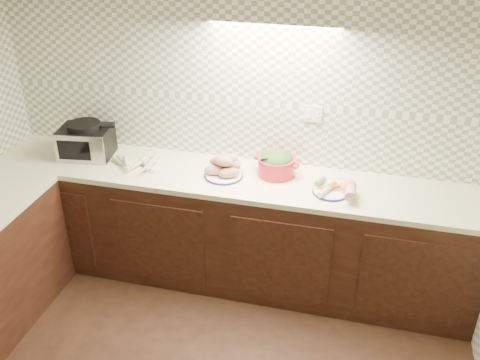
% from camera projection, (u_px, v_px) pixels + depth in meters
% --- Properties ---
extents(room, '(3.60, 3.60, 2.60)m').
position_uv_depth(room, '(132.00, 190.00, 2.23)').
color(room, black).
rests_on(room, ground).
extents(counter, '(3.60, 3.60, 0.90)m').
position_uv_depth(counter, '(97.00, 281.00, 3.53)').
color(counter, black).
rests_on(counter, ground).
extents(toaster_oven, '(0.42, 0.35, 0.27)m').
position_uv_depth(toaster_oven, '(86.00, 141.00, 4.08)').
color(toaster_oven, black).
rests_on(toaster_oven, counter).
extents(parsnip_pile, '(0.33, 0.36, 0.07)m').
position_uv_depth(parsnip_pile, '(132.00, 161.00, 4.00)').
color(parsnip_pile, beige).
rests_on(parsnip_pile, counter).
extents(sweet_potato_plate, '(0.28, 0.28, 0.17)m').
position_uv_depth(sweet_potato_plate, '(224.00, 167.00, 3.83)').
color(sweet_potato_plate, '#141744').
rests_on(sweet_potato_plate, counter).
extents(onion_bowl, '(0.13, 0.13, 0.10)m').
position_uv_depth(onion_bowl, '(231.00, 164.00, 3.95)').
color(onion_bowl, black).
rests_on(onion_bowl, counter).
extents(dutch_oven, '(0.34, 0.33, 0.19)m').
position_uv_depth(dutch_oven, '(276.00, 163.00, 3.83)').
color(dutch_oven, red).
rests_on(dutch_oven, counter).
extents(veg_plate, '(0.31, 0.25, 0.12)m').
position_uv_depth(veg_plate, '(338.00, 188.00, 3.62)').
color(veg_plate, '#141744').
rests_on(veg_plate, counter).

